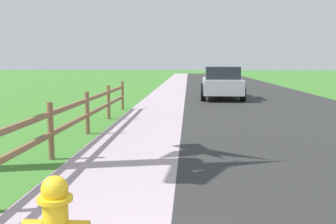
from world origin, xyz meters
TOP-DOWN VIEW (x-y plane):
  - ground_plane at (0.00, 25.00)m, footprint 120.00×120.00m
  - road_asphalt at (3.50, 27.00)m, footprint 7.00×66.00m
  - curb_concrete at (-3.00, 27.00)m, footprint 6.00×66.00m
  - grass_verge at (-4.50, 27.00)m, footprint 5.00×66.00m
  - rail_fence at (-2.30, 6.78)m, footprint 0.11×12.95m
  - parked_suv_silver at (1.77, 17.83)m, footprint 2.09×4.38m

SIDE VIEW (x-z plane):
  - ground_plane at x=0.00m, z-range 0.00..0.00m
  - road_asphalt at x=3.50m, z-range 0.00..0.01m
  - curb_concrete at x=-3.00m, z-range 0.00..0.01m
  - grass_verge at x=-4.50m, z-range 0.00..0.01m
  - rail_fence at x=-2.30m, z-range 0.09..1.14m
  - parked_suv_silver at x=1.77m, z-range 0.00..1.55m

